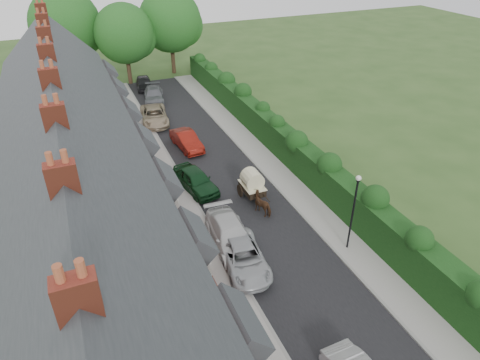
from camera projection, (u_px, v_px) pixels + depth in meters
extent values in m
plane|color=#2D4C1E|center=(337.00, 313.00, 21.71)|extent=(140.00, 140.00, 0.00)
cube|color=black|center=(243.00, 202.00, 30.20)|extent=(6.00, 58.00, 0.02)
cube|color=gray|center=(294.00, 190.00, 31.53)|extent=(2.20, 58.00, 0.12)
cube|color=gray|center=(190.00, 214.00, 28.90)|extent=(1.70, 58.00, 0.12)
cube|color=gray|center=(281.00, 193.00, 31.18)|extent=(0.18, 58.00, 0.13)
cube|color=gray|center=(202.00, 212.00, 29.16)|extent=(0.18, 58.00, 0.13)
cube|color=black|center=(316.00, 171.00, 31.50)|extent=(1.50, 58.00, 2.50)
cube|color=brown|center=(80.00, 205.00, 24.25)|extent=(8.00, 40.00, 6.50)
cube|color=#2C2F34|center=(68.00, 154.00, 22.56)|extent=(8.00, 40.20, 8.00)
cube|color=black|center=(249.00, 356.00, 15.22)|extent=(0.06, 1.80, 1.60)
cube|color=#2C2F34|center=(235.00, 327.00, 14.11)|extent=(1.70, 2.60, 1.70)
cube|color=silver|center=(212.00, 310.00, 16.25)|extent=(0.12, 1.20, 1.60)
cube|color=silver|center=(198.00, 288.00, 19.65)|extent=(0.70, 2.40, 5.20)
cube|color=black|center=(206.00, 304.00, 20.40)|extent=(0.06, 1.80, 1.60)
cube|color=black|center=(204.00, 267.00, 19.15)|extent=(0.06, 1.80, 1.60)
cube|color=#2C2F34|center=(191.00, 238.00, 18.04)|extent=(1.70, 2.60, 1.70)
cube|color=#3F2D2D|center=(181.00, 284.00, 22.01)|extent=(0.08, 0.90, 2.10)
cube|color=silver|center=(176.00, 234.00, 20.19)|extent=(0.12, 1.20, 1.60)
cube|color=silver|center=(170.00, 227.00, 23.59)|extent=(0.70, 2.40, 5.20)
cube|color=black|center=(178.00, 242.00, 24.33)|extent=(0.06, 1.80, 1.60)
cube|color=black|center=(174.00, 207.00, 23.08)|extent=(0.06, 1.80, 1.60)
cube|color=#2C2F34|center=(162.00, 181.00, 21.97)|extent=(1.70, 2.60, 1.70)
cube|color=#3F2D2D|center=(158.00, 229.00, 25.94)|extent=(0.08, 0.90, 2.10)
cube|color=silver|center=(153.00, 183.00, 24.12)|extent=(0.12, 1.20, 1.60)
cube|color=silver|center=(150.00, 183.00, 27.52)|extent=(0.70, 2.40, 5.20)
cube|color=black|center=(157.00, 197.00, 28.27)|extent=(0.06, 1.80, 1.60)
cube|color=black|center=(153.00, 166.00, 27.02)|extent=(0.06, 1.80, 1.60)
cube|color=#2C2F34|center=(142.00, 141.00, 25.91)|extent=(1.70, 2.60, 1.70)
cube|color=#3F2D2D|center=(141.00, 188.00, 29.88)|extent=(0.08, 0.90, 2.10)
cube|color=silver|center=(135.00, 146.00, 28.06)|extent=(0.12, 1.20, 1.60)
cube|color=silver|center=(135.00, 150.00, 31.46)|extent=(0.70, 2.40, 5.20)
cube|color=black|center=(142.00, 163.00, 32.20)|extent=(0.06, 1.80, 1.60)
cube|color=black|center=(138.00, 134.00, 30.95)|extent=(0.06, 1.80, 1.60)
cube|color=#2C2F34|center=(127.00, 112.00, 29.84)|extent=(1.70, 2.60, 1.70)
cube|color=#3F2D2D|center=(128.00, 157.00, 33.81)|extent=(0.08, 0.90, 2.10)
cube|color=silver|center=(122.00, 118.00, 31.99)|extent=(0.12, 1.20, 1.60)
cube|color=silver|center=(123.00, 124.00, 35.39)|extent=(0.70, 2.40, 5.20)
cube|color=black|center=(129.00, 137.00, 36.14)|extent=(0.06, 1.80, 1.60)
cube|color=black|center=(126.00, 110.00, 34.89)|extent=(0.06, 1.80, 1.60)
cube|color=#2C2F34|center=(116.00, 90.00, 33.78)|extent=(1.70, 2.60, 1.70)
cube|color=#3F2D2D|center=(118.00, 132.00, 37.75)|extent=(0.08, 0.90, 2.10)
cube|color=silver|center=(112.00, 96.00, 35.93)|extent=(0.12, 1.20, 1.60)
cube|color=silver|center=(114.00, 104.00, 39.32)|extent=(0.70, 2.40, 5.20)
cube|color=black|center=(120.00, 115.00, 40.07)|extent=(0.06, 1.80, 1.60)
cube|color=black|center=(116.00, 91.00, 38.82)|extent=(0.06, 1.80, 1.60)
cube|color=#2C2F34|center=(107.00, 72.00, 37.71)|extent=(1.70, 2.60, 1.70)
cube|color=#3F2D2D|center=(110.00, 112.00, 41.68)|extent=(0.08, 0.90, 2.10)
cube|color=silver|center=(104.00, 79.00, 39.86)|extent=(0.12, 1.20, 1.60)
cube|color=maroon|center=(80.00, 307.00, 8.77)|extent=(0.90, 0.50, 1.60)
cylinder|color=#994B2D|center=(59.00, 275.00, 8.21)|extent=(0.20, 0.20, 0.50)
cylinder|color=#994B2D|center=(81.00, 270.00, 8.34)|extent=(0.20, 0.20, 0.50)
cube|color=maroon|center=(64.00, 187.00, 12.71)|extent=(0.90, 0.50, 1.60)
cylinder|color=#994B2D|center=(50.00, 160.00, 12.15)|extent=(0.20, 0.20, 0.50)
cylinder|color=#994B2D|center=(65.00, 158.00, 12.28)|extent=(0.20, 0.20, 0.50)
cube|color=maroon|center=(56.00, 124.00, 16.64)|extent=(0.90, 0.50, 1.60)
cylinder|color=#994B2D|center=(45.00, 101.00, 16.08)|extent=(0.20, 0.20, 0.50)
cylinder|color=#994B2D|center=(56.00, 100.00, 16.21)|extent=(0.20, 0.20, 0.50)
cube|color=maroon|center=(51.00, 85.00, 20.58)|extent=(0.90, 0.50, 1.60)
cylinder|color=#994B2D|center=(42.00, 66.00, 20.01)|extent=(0.20, 0.20, 0.50)
cylinder|color=#994B2D|center=(51.00, 65.00, 20.15)|extent=(0.20, 0.20, 0.50)
cube|color=maroon|center=(48.00, 58.00, 24.51)|extent=(0.90, 0.50, 1.60)
cylinder|color=#994B2D|center=(40.00, 42.00, 23.95)|extent=(0.20, 0.20, 0.50)
cylinder|color=#994B2D|center=(48.00, 41.00, 24.08)|extent=(0.20, 0.20, 0.50)
cube|color=maroon|center=(45.00, 39.00, 28.44)|extent=(0.90, 0.50, 1.60)
cylinder|color=#994B2D|center=(39.00, 24.00, 27.88)|extent=(0.20, 0.20, 0.50)
cylinder|color=#994B2D|center=(45.00, 24.00, 28.02)|extent=(0.20, 0.20, 0.50)
cube|color=maroon|center=(43.00, 24.00, 32.38)|extent=(0.90, 0.50, 1.60)
cylinder|color=#994B2D|center=(38.00, 11.00, 31.82)|extent=(0.20, 0.20, 0.50)
cylinder|color=#994B2D|center=(43.00, 11.00, 31.95)|extent=(0.20, 0.20, 0.50)
cube|color=maroon|center=(42.00, 13.00, 36.31)|extent=(0.90, 0.50, 1.60)
cylinder|color=#994B2D|center=(37.00, 1.00, 35.75)|extent=(0.20, 0.20, 0.50)
cylinder|color=#994B2D|center=(42.00, 1.00, 35.88)|extent=(0.20, 0.20, 0.50)
cube|color=maroon|center=(221.00, 303.00, 21.67)|extent=(0.30, 4.70, 0.90)
cube|color=maroon|center=(191.00, 244.00, 25.61)|extent=(0.30, 4.70, 0.90)
cube|color=maroon|center=(170.00, 201.00, 29.54)|extent=(0.30, 4.70, 0.90)
cube|color=maroon|center=(153.00, 168.00, 33.48)|extent=(0.30, 4.70, 0.90)
cube|color=maroon|center=(140.00, 142.00, 37.41)|extent=(0.30, 4.70, 0.90)
cube|color=maroon|center=(130.00, 121.00, 41.35)|extent=(0.30, 4.70, 0.90)
cube|color=maroon|center=(240.00, 340.00, 19.66)|extent=(0.35, 0.35, 1.10)
cube|color=maroon|center=(205.00, 270.00, 23.59)|extent=(0.35, 0.35, 1.10)
cube|color=maroon|center=(180.00, 220.00, 27.52)|extent=(0.35, 0.35, 1.10)
cube|color=maroon|center=(161.00, 182.00, 31.46)|extent=(0.35, 0.35, 1.10)
cube|color=maroon|center=(146.00, 153.00, 35.39)|extent=(0.35, 0.35, 1.10)
cube|color=maroon|center=(135.00, 130.00, 39.33)|extent=(0.35, 0.35, 1.10)
cube|color=maroon|center=(125.00, 111.00, 43.26)|extent=(0.35, 0.35, 1.10)
cylinder|color=black|center=(352.00, 217.00, 24.73)|extent=(0.12, 0.12, 4.80)
cylinder|color=black|center=(358.00, 181.00, 23.46)|extent=(0.20, 0.20, 0.10)
sphere|color=silver|center=(359.00, 178.00, 23.38)|extent=(0.32, 0.32, 0.32)
cylinder|color=#332316|center=(128.00, 64.00, 50.96)|extent=(0.50, 0.50, 4.75)
sphere|color=#1E511B|center=(124.00, 34.00, 49.12)|extent=(6.80, 6.80, 6.80)
sphere|color=#1E511B|center=(136.00, 38.00, 50.16)|extent=(4.76, 4.76, 4.76)
cylinder|color=#332316|center=(173.00, 53.00, 54.38)|extent=(0.50, 0.50, 5.25)
sphere|color=#1E511B|center=(170.00, 21.00, 52.36)|extent=(7.60, 7.60, 7.60)
sphere|color=#1E511B|center=(182.00, 25.00, 53.48)|extent=(5.32, 5.32, 5.32)
cylinder|color=#332316|center=(73.00, 60.00, 51.14)|extent=(0.50, 0.50, 5.50)
sphere|color=#1E511B|center=(66.00, 24.00, 49.02)|extent=(8.00, 8.00, 8.00)
sphere|color=#1E511B|center=(81.00, 30.00, 50.18)|extent=(5.60, 5.60, 5.60)
imported|color=#AAADB1|center=(244.00, 257.00, 24.29)|extent=(2.85, 5.19, 1.38)
imported|color=silver|center=(231.00, 235.00, 25.82)|extent=(2.49, 5.55, 1.58)
imported|color=#10371A|center=(196.00, 180.00, 31.29)|extent=(2.74, 4.94, 1.59)
imported|color=maroon|center=(187.00, 141.00, 37.02)|extent=(2.03, 4.60, 1.47)
imported|color=tan|center=(154.00, 116.00, 41.69)|extent=(3.13, 5.61, 1.48)
imported|color=slate|center=(154.00, 95.00, 46.68)|extent=(2.93, 5.27, 1.45)
imported|color=black|center=(144.00, 83.00, 50.09)|extent=(2.25, 4.38, 1.43)
imported|color=#482C1A|center=(263.00, 204.00, 28.80)|extent=(1.34, 1.90, 1.46)
cube|color=black|center=(252.00, 188.00, 30.18)|extent=(1.25, 2.09, 0.52)
cylinder|color=beige|center=(252.00, 179.00, 29.80)|extent=(1.36, 1.30, 1.36)
cube|color=beige|center=(252.00, 185.00, 30.04)|extent=(1.38, 2.14, 0.04)
cylinder|color=black|center=(240.00, 191.00, 30.66)|extent=(0.08, 0.94, 0.94)
cylinder|color=black|center=(257.00, 187.00, 31.11)|extent=(0.08, 0.94, 0.94)
cylinder|color=black|center=(254.00, 197.00, 29.13)|extent=(0.06, 1.88, 0.06)
cylinder|color=black|center=(264.00, 195.00, 29.37)|extent=(0.06, 1.88, 0.06)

